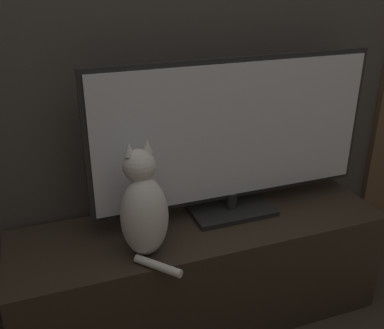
# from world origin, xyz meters

# --- Properties ---
(tv_stand) EXTENTS (1.44, 0.43, 0.45)m
(tv_stand) POSITION_xyz_m (0.00, 0.97, 0.22)
(tv_stand) COLOR #33281E
(tv_stand) RESTS_ON ground_plane
(tv) EXTENTS (1.11, 0.20, 0.62)m
(tv) POSITION_xyz_m (0.15, 1.02, 0.77)
(tv) COLOR black
(tv) RESTS_ON tv_stand
(cat) EXTENTS (0.18, 0.27, 0.41)m
(cat) POSITION_xyz_m (-0.25, 0.87, 0.62)
(cat) COLOR silver
(cat) RESTS_ON tv_stand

